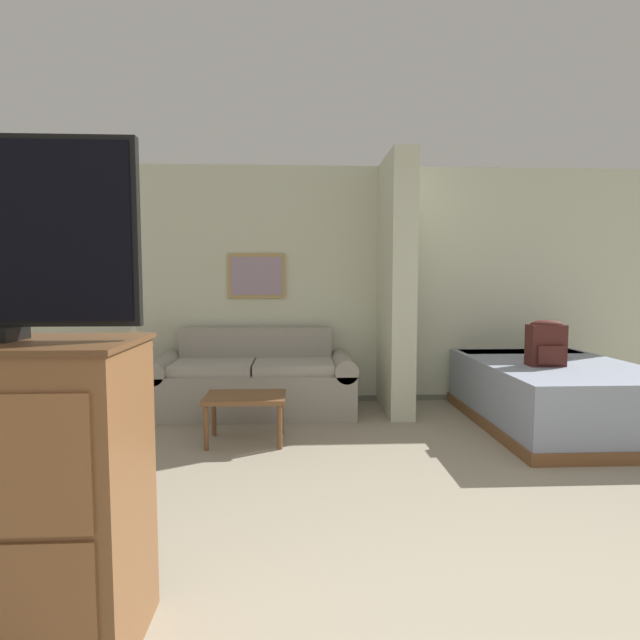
{
  "coord_description": "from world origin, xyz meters",
  "views": [
    {
      "loc": [
        -0.65,
        -1.28,
        1.35
      ],
      "look_at": [
        -0.47,
        2.54,
        1.05
      ],
      "focal_mm": 28.0,
      "sensor_mm": 36.0,
      "label": 1
    }
  ],
  "objects_px": {
    "couch": "(255,381)",
    "backpack": "(546,342)",
    "table_lamp": "(135,338)",
    "bed": "(555,394)",
    "coffee_table": "(245,401)"
  },
  "relations": [
    {
      "from": "couch",
      "to": "table_lamp",
      "type": "distance_m",
      "value": 1.27
    },
    {
      "from": "coffee_table",
      "to": "table_lamp",
      "type": "distance_m",
      "value": 1.56
    },
    {
      "from": "couch",
      "to": "backpack",
      "type": "xyz_separation_m",
      "value": [
        2.66,
        -0.78,
        0.49
      ]
    },
    {
      "from": "couch",
      "to": "coffee_table",
      "type": "height_order",
      "value": "couch"
    },
    {
      "from": "bed",
      "to": "backpack",
      "type": "relative_size",
      "value": 4.9
    },
    {
      "from": "backpack",
      "to": "couch",
      "type": "bearing_deg",
      "value": 163.6
    },
    {
      "from": "bed",
      "to": "backpack",
      "type": "distance_m",
      "value": 0.56
    },
    {
      "from": "bed",
      "to": "backpack",
      "type": "bearing_deg",
      "value": -139.94
    },
    {
      "from": "couch",
      "to": "coffee_table",
      "type": "bearing_deg",
      "value": -89.79
    },
    {
      "from": "table_lamp",
      "to": "bed",
      "type": "bearing_deg",
      "value": -8.06
    },
    {
      "from": "bed",
      "to": "table_lamp",
      "type": "bearing_deg",
      "value": 171.94
    },
    {
      "from": "coffee_table",
      "to": "bed",
      "type": "height_order",
      "value": "bed"
    },
    {
      "from": "table_lamp",
      "to": "bed",
      "type": "xyz_separation_m",
      "value": [
        4.03,
        -0.57,
        -0.48
      ]
    },
    {
      "from": "bed",
      "to": "coffee_table",
      "type": "bearing_deg",
      "value": -173.08
    },
    {
      "from": "couch",
      "to": "backpack",
      "type": "distance_m",
      "value": 2.81
    }
  ]
}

